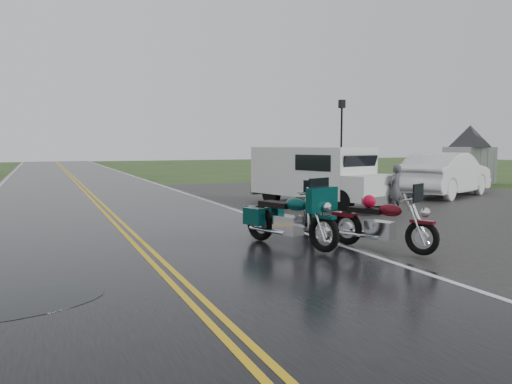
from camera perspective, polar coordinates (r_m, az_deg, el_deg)
ground at (r=9.15m, az=-11.31°, el=-7.99°), size 120.00×120.00×0.00m
road at (r=18.92m, az=-17.67°, el=-1.19°), size 8.00×100.00×0.04m
parking_pad at (r=18.90m, az=19.60°, el=-1.27°), size 14.00×24.00×0.03m
visitor_center at (r=30.10m, az=23.25°, el=5.51°), size 16.00×10.00×4.80m
motorcycle_red at (r=9.70m, az=18.49°, el=-3.46°), size 1.66×2.35×1.31m
motorcycle_teal at (r=9.53m, az=7.78°, el=-3.02°), size 1.64×2.57×1.43m
motorcycle_silver at (r=11.11m, az=6.42°, el=-2.29°), size 1.57×2.23×1.24m
van_white at (r=15.37m, az=9.92°, el=1.34°), size 3.48×5.64×2.08m
person_at_van at (r=15.83m, az=15.60°, el=0.25°), size 0.62×0.50×1.48m
sedan_white at (r=21.67m, az=20.85°, el=1.82°), size 5.68×3.93×1.77m
lamp_post_far_right at (r=26.95m, az=9.72°, el=5.65°), size 0.39×0.39×4.53m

